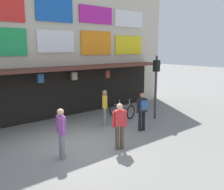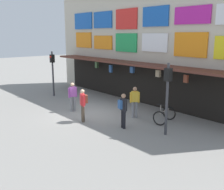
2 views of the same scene
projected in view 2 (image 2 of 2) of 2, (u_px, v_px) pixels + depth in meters
name	position (u px, v px, depth m)	size (l,w,h in m)	color
ground_plane	(90.00, 113.00, 15.23)	(80.00, 80.00, 0.00)	gray
shopfront	(146.00, 41.00, 17.25)	(18.00, 2.60, 8.00)	beige
traffic_light_near	(52.00, 66.00, 19.02)	(0.32, 0.34, 3.20)	#38383D
traffic_light_far	(168.00, 88.00, 11.52)	(0.29, 0.33, 3.20)	#38383D
bicycle_parked	(164.00, 115.00, 13.53)	(0.96, 1.29, 1.05)	black
pedestrian_in_black	(83.00, 103.00, 13.57)	(0.49, 0.45, 1.68)	brown
pedestrian_in_green	(123.00, 108.00, 12.59)	(0.51, 0.43, 1.68)	black
pedestrian_in_blue	(73.00, 95.00, 15.42)	(0.29, 0.52, 1.68)	gray
pedestrian_in_purple	(135.00, 100.00, 14.21)	(0.39, 0.44, 1.68)	gray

